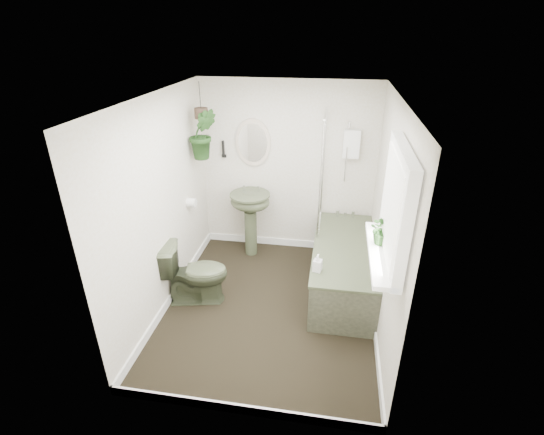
# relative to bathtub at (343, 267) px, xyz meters

# --- Properties ---
(floor) EXTENTS (2.30, 2.80, 0.02)m
(floor) POSITION_rel_bathtub_xyz_m (-0.80, -0.50, -0.30)
(floor) COLOR #2A2419
(floor) RESTS_ON ground
(ceiling) EXTENTS (2.30, 2.80, 0.02)m
(ceiling) POSITION_rel_bathtub_xyz_m (-0.80, -0.50, 2.02)
(ceiling) COLOR white
(ceiling) RESTS_ON ground
(wall_back) EXTENTS (2.30, 0.02, 2.30)m
(wall_back) POSITION_rel_bathtub_xyz_m (-0.80, 0.91, 0.86)
(wall_back) COLOR silver
(wall_back) RESTS_ON ground
(wall_front) EXTENTS (2.30, 0.02, 2.30)m
(wall_front) POSITION_rel_bathtub_xyz_m (-0.80, -1.91, 0.86)
(wall_front) COLOR silver
(wall_front) RESTS_ON ground
(wall_left) EXTENTS (0.02, 2.80, 2.30)m
(wall_left) POSITION_rel_bathtub_xyz_m (-1.96, -0.50, 0.86)
(wall_left) COLOR silver
(wall_left) RESTS_ON ground
(wall_right) EXTENTS (0.02, 2.80, 2.30)m
(wall_right) POSITION_rel_bathtub_xyz_m (0.36, -0.50, 0.86)
(wall_right) COLOR silver
(wall_right) RESTS_ON ground
(skirting) EXTENTS (2.30, 2.80, 0.10)m
(skirting) POSITION_rel_bathtub_xyz_m (-0.80, -0.50, -0.24)
(skirting) COLOR white
(skirting) RESTS_ON floor
(bathtub) EXTENTS (0.72, 1.72, 0.58)m
(bathtub) POSITION_rel_bathtub_xyz_m (0.00, 0.00, 0.00)
(bathtub) COLOR #3F4730
(bathtub) RESTS_ON floor
(bath_screen) EXTENTS (0.04, 0.72, 1.40)m
(bath_screen) POSITION_rel_bathtub_xyz_m (-0.33, 0.49, 0.99)
(bath_screen) COLOR silver
(bath_screen) RESTS_ON bathtub
(shower_box) EXTENTS (0.20, 0.10, 0.35)m
(shower_box) POSITION_rel_bathtub_xyz_m (0.00, 0.84, 1.26)
(shower_box) COLOR white
(shower_box) RESTS_ON wall_back
(oval_mirror) EXTENTS (0.46, 0.03, 0.62)m
(oval_mirror) POSITION_rel_bathtub_xyz_m (-1.25, 0.87, 1.21)
(oval_mirror) COLOR beige
(oval_mirror) RESTS_ON wall_back
(wall_sconce) EXTENTS (0.04, 0.04, 0.22)m
(wall_sconce) POSITION_rel_bathtub_xyz_m (-1.65, 0.86, 1.11)
(wall_sconce) COLOR black
(wall_sconce) RESTS_ON wall_back
(toilet_roll_holder) EXTENTS (0.11, 0.11, 0.11)m
(toilet_roll_holder) POSITION_rel_bathtub_xyz_m (-1.90, 0.20, 0.61)
(toilet_roll_holder) COLOR white
(toilet_roll_holder) RESTS_ON wall_left
(window_recess) EXTENTS (0.08, 1.00, 0.90)m
(window_recess) POSITION_rel_bathtub_xyz_m (0.29, -1.20, 1.36)
(window_recess) COLOR white
(window_recess) RESTS_ON wall_right
(window_sill) EXTENTS (0.18, 1.00, 0.04)m
(window_sill) POSITION_rel_bathtub_xyz_m (0.22, -1.20, 0.94)
(window_sill) COLOR white
(window_sill) RESTS_ON wall_right
(window_blinds) EXTENTS (0.01, 0.86, 0.76)m
(window_blinds) POSITION_rel_bathtub_xyz_m (0.24, -1.20, 1.36)
(window_blinds) COLOR white
(window_blinds) RESTS_ON wall_right
(toilet) EXTENTS (0.79, 0.55, 0.73)m
(toilet) POSITION_rel_bathtub_xyz_m (-1.65, -0.50, 0.08)
(toilet) COLOR #3F4730
(toilet) RESTS_ON floor
(pedestal_sink) EXTENTS (0.60, 0.54, 0.90)m
(pedestal_sink) POSITION_rel_bathtub_xyz_m (-1.25, 0.61, 0.16)
(pedestal_sink) COLOR #3F4730
(pedestal_sink) RESTS_ON floor
(sill_plant) EXTENTS (0.25, 0.23, 0.26)m
(sill_plant) POSITION_rel_bathtub_xyz_m (0.24, -1.08, 1.09)
(sill_plant) COLOR black
(sill_plant) RESTS_ON window_sill
(hanging_plant) EXTENTS (0.41, 0.37, 0.61)m
(hanging_plant) POSITION_rel_bathtub_xyz_m (-1.77, 0.45, 1.41)
(hanging_plant) COLOR black
(hanging_plant) RESTS_ON ceiling
(soap_bottle) EXTENTS (0.10, 0.10, 0.19)m
(soap_bottle) POSITION_rel_bathtub_xyz_m (-0.29, -0.57, 0.39)
(soap_bottle) COLOR black
(soap_bottle) RESTS_ON bathtub
(hanging_pot) EXTENTS (0.16, 0.16, 0.12)m
(hanging_pot) POSITION_rel_bathtub_xyz_m (-1.77, 0.45, 1.65)
(hanging_pot) COLOR #3B2B20
(hanging_pot) RESTS_ON ceiling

